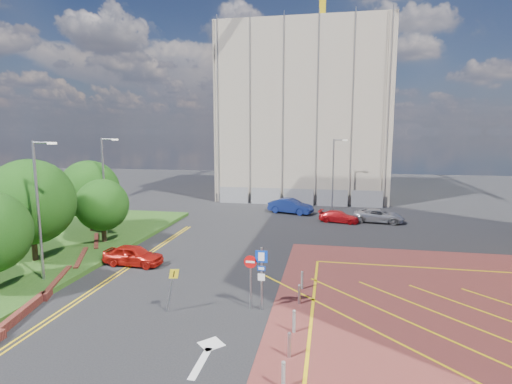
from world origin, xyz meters
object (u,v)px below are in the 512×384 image
(tree_b, at_px, (31,202))
(car_silver_back, at_px, (379,216))
(lamp_left_far, at_px, (105,183))
(car_red_left, at_px, (133,255))
(lamp_left_near, at_px, (39,205))
(car_blue_back, at_px, (291,206))
(car_red_back, at_px, (339,217))
(tree_d, at_px, (89,190))
(sign_cluster, at_px, (257,272))
(warning_sign, at_px, (172,285))
(tree_c, at_px, (102,205))
(lamp_back, at_px, (334,171))

(tree_b, bearing_deg, car_silver_back, 35.76)
(lamp_left_far, relative_size, car_red_left, 2.02)
(lamp_left_near, height_order, car_silver_back, lamp_left_near)
(lamp_left_far, height_order, car_blue_back, lamp_left_far)
(car_blue_back, distance_m, car_red_back, 6.14)
(tree_d, xyz_separation_m, car_blue_back, (16.05, 11.99, -3.08))
(sign_cluster, bearing_deg, car_silver_back, 68.99)
(lamp_left_near, distance_m, warning_sign, 9.52)
(car_red_left, bearing_deg, tree_b, 102.26)
(car_red_back, bearing_deg, tree_c, 134.79)
(tree_c, relative_size, lamp_left_near, 0.61)
(lamp_left_far, bearing_deg, tree_d, 154.32)
(car_silver_back, bearing_deg, tree_c, 126.55)
(tree_b, bearing_deg, lamp_left_far, 81.23)
(sign_cluster, bearing_deg, tree_c, 146.84)
(sign_cluster, bearing_deg, tree_b, 165.74)
(lamp_left_far, height_order, lamp_back, lamp_left_far)
(lamp_left_far, height_order, sign_cluster, lamp_left_far)
(lamp_left_near, distance_m, car_red_left, 6.65)
(car_blue_back, bearing_deg, lamp_left_near, 169.50)
(sign_cluster, bearing_deg, car_red_back, 78.10)
(tree_b, relative_size, lamp_back, 0.84)
(warning_sign, distance_m, car_red_left, 8.19)
(lamp_left_near, bearing_deg, lamp_left_far, 101.31)
(warning_sign, distance_m, car_silver_back, 25.50)
(car_red_left, bearing_deg, tree_d, 50.10)
(tree_b, bearing_deg, tree_c, 68.20)
(tree_b, distance_m, car_red_back, 26.30)
(tree_d, bearing_deg, tree_c, -45.00)
(car_red_left, distance_m, car_blue_back, 20.75)
(tree_b, xyz_separation_m, lamp_left_far, (1.08, 7.00, 0.42))
(lamp_left_far, bearing_deg, sign_cluster, -36.82)
(tree_b, distance_m, warning_sign, 13.15)
(tree_b, relative_size, warning_sign, 2.99)
(warning_sign, xyz_separation_m, car_blue_back, (3.27, 25.12, -0.64))
(car_red_back, height_order, car_silver_back, car_silver_back)
(tree_b, xyz_separation_m, warning_sign, (11.78, -5.13, -2.81))
(tree_c, xyz_separation_m, car_silver_back, (21.97, 12.26, -2.53))
(car_red_left, bearing_deg, car_silver_back, -44.43)
(tree_c, distance_m, lamp_left_far, 2.65)
(tree_b, height_order, lamp_left_far, lamp_left_far)
(tree_c, xyz_separation_m, tree_d, (-3.00, 3.00, 0.68))
(warning_sign, bearing_deg, tree_d, 134.24)
(tree_c, relative_size, car_red_left, 1.24)
(lamp_left_far, relative_size, car_red_back, 2.07)
(lamp_back, relative_size, warning_sign, 3.55)
(car_red_left, bearing_deg, sign_cluster, -115.99)
(sign_cluster, bearing_deg, lamp_back, 82.03)
(warning_sign, xyz_separation_m, car_red_left, (-5.28, 6.21, -0.75))
(warning_sign, height_order, car_red_left, warning_sign)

